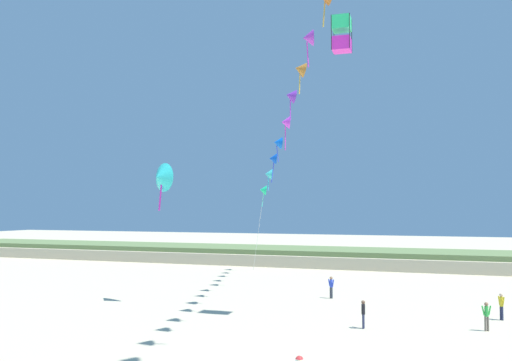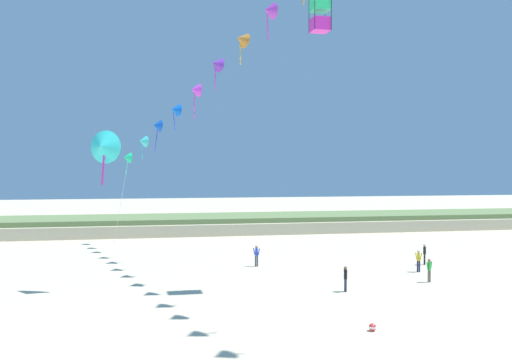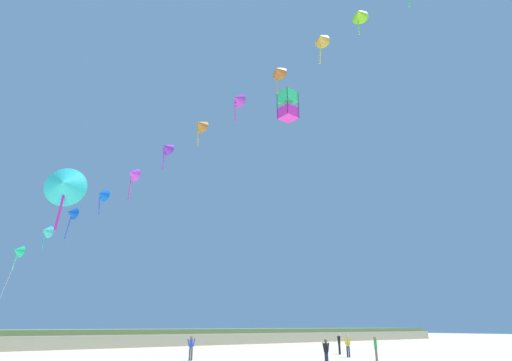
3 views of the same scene
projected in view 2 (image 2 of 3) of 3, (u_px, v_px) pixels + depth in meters
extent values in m
plane|color=beige|center=(333.00, 343.00, 23.57)|extent=(240.00, 240.00, 0.00)
cube|color=beige|center=(218.00, 226.00, 66.23)|extent=(120.00, 11.01, 1.33)
cube|color=#6B844C|center=(218.00, 219.00, 66.21)|extent=(120.00, 9.36, 0.76)
cylinder|color=#282D4C|center=(419.00, 267.00, 39.84)|extent=(0.12, 0.12, 0.82)
cylinder|color=#282D4C|center=(418.00, 266.00, 39.94)|extent=(0.12, 0.12, 0.82)
cylinder|color=yellow|center=(419.00, 257.00, 39.88)|extent=(0.22, 0.22, 0.58)
cylinder|color=yellow|center=(421.00, 257.00, 39.74)|extent=(0.18, 0.21, 0.55)
cylinder|color=yellow|center=(416.00, 256.00, 40.01)|extent=(0.18, 0.21, 0.55)
sphere|color=beige|center=(419.00, 252.00, 39.87)|extent=(0.22, 0.22, 0.22)
cylinder|color=#282D4C|center=(346.00, 286.00, 33.39)|extent=(0.12, 0.12, 0.79)
cylinder|color=#282D4C|center=(345.00, 285.00, 33.53)|extent=(0.12, 0.12, 0.79)
cylinder|color=black|center=(346.00, 274.00, 33.44)|extent=(0.21, 0.21, 0.56)
cylinder|color=black|center=(346.00, 274.00, 33.27)|extent=(0.08, 0.19, 0.53)
cylinder|color=black|center=(345.00, 273.00, 33.62)|extent=(0.08, 0.19, 0.53)
sphere|color=brown|center=(346.00, 268.00, 33.44)|extent=(0.21, 0.21, 0.21)
cylinder|color=#474C56|center=(256.00, 261.00, 42.18)|extent=(0.12, 0.12, 0.82)
cylinder|color=#474C56|center=(257.00, 261.00, 42.13)|extent=(0.12, 0.12, 0.82)
cylinder|color=blue|center=(257.00, 252.00, 42.14)|extent=(0.22, 0.22, 0.58)
cylinder|color=blue|center=(254.00, 251.00, 42.19)|extent=(0.21, 0.16, 0.55)
cylinder|color=blue|center=(259.00, 252.00, 42.08)|extent=(0.21, 0.16, 0.55)
sphere|color=#9E7051|center=(257.00, 247.00, 42.13)|extent=(0.22, 0.22, 0.22)
cylinder|color=black|center=(424.00, 259.00, 42.95)|extent=(0.12, 0.12, 0.84)
cylinder|color=black|center=(425.00, 260.00, 42.81)|extent=(0.12, 0.12, 0.84)
cylinder|color=black|center=(425.00, 250.00, 42.86)|extent=(0.22, 0.22, 0.59)
cylinder|color=black|center=(424.00, 250.00, 43.05)|extent=(0.15, 0.22, 0.56)
cylinder|color=black|center=(425.00, 250.00, 42.68)|extent=(0.15, 0.22, 0.56)
sphere|color=beige|center=(425.00, 245.00, 42.86)|extent=(0.23, 0.23, 0.23)
cylinder|color=#726656|center=(428.00, 276.00, 36.21)|extent=(0.12, 0.12, 0.80)
cylinder|color=#726656|center=(430.00, 276.00, 36.29)|extent=(0.12, 0.12, 0.80)
cylinder|color=green|center=(429.00, 266.00, 36.23)|extent=(0.21, 0.21, 0.56)
cylinder|color=green|center=(427.00, 266.00, 36.14)|extent=(0.20, 0.14, 0.54)
cylinder|color=green|center=(431.00, 265.00, 36.33)|extent=(0.20, 0.14, 0.54)
sphere|color=#9E7051|center=(429.00, 260.00, 36.23)|extent=(0.22, 0.22, 0.22)
cone|color=#20EA95|center=(127.00, 157.00, 54.77)|extent=(1.17, 1.32, 1.18)
cylinder|color=#39E5C6|center=(127.00, 167.00, 54.91)|extent=(0.24, 0.27, 1.59)
cone|color=#3DD3CF|center=(143.00, 141.00, 52.07)|extent=(1.22, 1.33, 1.14)
cylinder|color=#39C1E5|center=(142.00, 151.00, 52.21)|extent=(0.10, 0.13, 1.46)
cone|color=blue|center=(157.00, 126.00, 49.64)|extent=(1.12, 1.30, 1.15)
cylinder|color=blue|center=(156.00, 139.00, 49.79)|extent=(0.33, 0.10, 2.09)
cone|color=blue|center=(175.00, 110.00, 46.62)|extent=(1.21, 1.34, 1.16)
cylinder|color=blue|center=(174.00, 121.00, 46.76)|extent=(0.24, 0.13, 1.51)
cone|color=#E543EE|center=(195.00, 90.00, 44.24)|extent=(1.09, 1.30, 1.13)
cylinder|color=#E539C5|center=(194.00, 106.00, 44.39)|extent=(0.11, 0.10, 2.15)
cone|color=purple|center=(216.00, 64.00, 41.28)|extent=(1.31, 1.39, 1.21)
cylinder|color=#BE39E5|center=(215.00, 78.00, 41.43)|extent=(0.09, 0.08, 1.69)
cone|color=#C27629|center=(241.00, 39.00, 38.81)|extent=(1.33, 1.40, 1.23)
cylinder|color=gold|center=(240.00, 54.00, 38.95)|extent=(0.10, 0.22, 1.59)
cone|color=#B63BCA|center=(269.00, 11.00, 36.04)|extent=(1.04, 1.27, 1.12)
cylinder|color=#E539D4|center=(268.00, 27.00, 36.18)|extent=(0.18, 0.08, 1.73)
cylinder|color=silver|center=(121.00, 201.00, 55.03)|extent=(1.53, 0.82, 8.69)
cube|color=#E72BBE|center=(320.00, 25.00, 34.05)|extent=(1.14, 1.14, 0.83)
cube|color=#2DE581|center=(320.00, 4.00, 34.02)|extent=(1.14, 1.14, 0.83)
cylinder|color=black|center=(331.00, 13.00, 33.63)|extent=(0.04, 0.04, 2.13)
cylinder|color=black|center=(325.00, 18.00, 34.69)|extent=(0.04, 0.04, 2.13)
cylinder|color=black|center=(309.00, 16.00, 34.43)|extent=(0.04, 0.04, 2.13)
cylinder|color=black|center=(315.00, 12.00, 33.38)|extent=(0.04, 0.04, 2.13)
cone|color=#32E5DE|center=(103.00, 147.00, 33.57)|extent=(2.19, 1.50, 2.09)
cone|color=#E52DBF|center=(103.00, 146.00, 33.57)|extent=(1.22, 0.87, 1.15)
cylinder|color=#E52DBF|center=(103.00, 168.00, 33.60)|extent=(0.26, 0.17, 2.09)
sphere|color=red|center=(372.00, 327.00, 25.33)|extent=(0.36, 0.36, 0.36)
cylinder|color=white|center=(372.00, 327.00, 25.33)|extent=(0.36, 0.36, 0.09)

